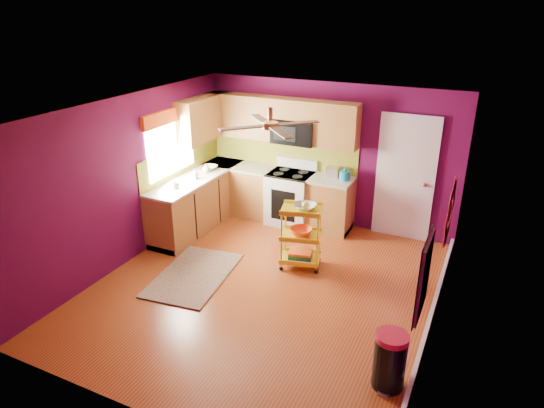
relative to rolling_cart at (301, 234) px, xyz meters
The scene contains 18 objects.
ground 0.99m from the rolling_cart, 105.73° to the right, with size 5.00×5.00×0.00m, color maroon.
room_envelope 1.36m from the rolling_cart, 103.92° to the right, with size 4.54×5.04×2.52m.
lower_cabinets 1.88m from the rolling_cart, 146.90° to the left, with size 2.81×2.31×0.94m.
electric_range 1.58m from the rolling_cart, 119.29° to the left, with size 0.76×0.66×1.13m.
upper_cabinetry 2.37m from the rolling_cart, 136.75° to the left, with size 2.80×2.30×1.26m.
left_window 2.73m from the rolling_cart, behind, with size 0.08×1.35×1.08m.
panel_door 2.07m from the rolling_cart, 56.04° to the left, with size 0.95×0.11×2.15m.
right_wall_art 2.47m from the rolling_cart, 29.46° to the right, with size 0.04×2.74×1.04m.
ceiling_fan 1.86m from the rolling_cart, 110.64° to the right, with size 1.01×1.01×0.26m.
shag_rug 1.69m from the rolling_cart, 144.49° to the right, with size 0.95×1.55×0.02m, color black.
rolling_cart is the anchor object (origin of this frame).
trash_can 2.59m from the rolling_cart, 47.10° to the right, with size 0.39×0.40×0.64m.
teal_kettle 1.54m from the rolling_cart, 83.07° to the left, with size 0.18×0.18×0.21m.
toaster 1.58m from the rolling_cart, 92.02° to the left, with size 0.22×0.15×0.18m, color beige.
soap_bottle_a 2.21m from the rolling_cart, 168.92° to the left, with size 0.08×0.08×0.17m, color #EA3F72.
soap_bottle_b 2.31m from the rolling_cart, 160.09° to the left, with size 0.12×0.12×0.16m, color white.
counter_dish 2.41m from the rolling_cart, 156.11° to the left, with size 0.25×0.25×0.06m, color white.
counter_cup 2.19m from the rolling_cart, behind, with size 0.12×0.12×0.09m, color white.
Camera 1 is at (2.59, -5.18, 3.73)m, focal length 32.00 mm.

